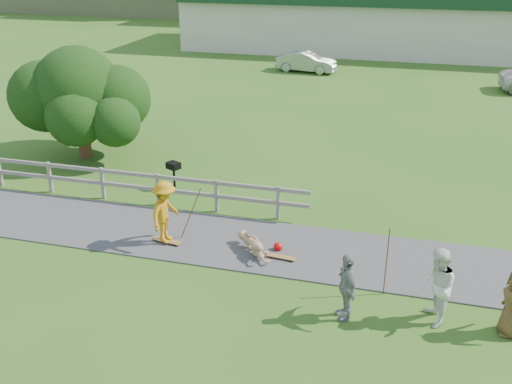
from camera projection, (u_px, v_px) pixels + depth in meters
ground at (178, 263)px, 15.32m from camera, size 260.00×260.00×0.00m
path at (197, 237)px, 16.63m from camera, size 34.00×3.00×0.04m
fence at (85, 177)px, 19.04m from camera, size 15.05×0.10×1.10m
strip_mall at (396, 16)px, 44.18m from camera, size 32.50×10.75×5.10m
skater_rider at (165, 215)px, 15.94m from camera, size 0.81×1.25×1.82m
skater_fallen at (254, 245)px, 15.65m from camera, size 1.42×1.31×0.57m
spectator_a at (437, 288)px, 12.59m from camera, size 0.92×1.05×1.85m
spectator_b at (346, 286)px, 12.81m from camera, size 0.75×1.05×1.65m
car_silver at (306, 62)px, 37.38m from camera, size 4.04×1.81×1.29m
tree at (81, 111)px, 22.09m from camera, size 5.25×5.25×3.76m
bbq at (174, 175)px, 19.80m from camera, size 0.54×0.49×0.96m
longboard_rider at (167, 242)px, 16.29m from camera, size 0.89×0.35×0.10m
longboard_fallen at (281, 258)px, 15.47m from camera, size 0.82×0.27×0.09m
helmet at (278, 247)px, 15.88m from camera, size 0.25×0.25×0.25m
pole_rider at (191, 212)px, 16.15m from camera, size 0.03×0.03×1.81m
pole_spec_left at (386, 262)px, 13.62m from camera, size 0.03×0.03×1.80m
pole_spec_right at (509, 295)px, 12.34m from camera, size 0.03×0.03×1.82m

